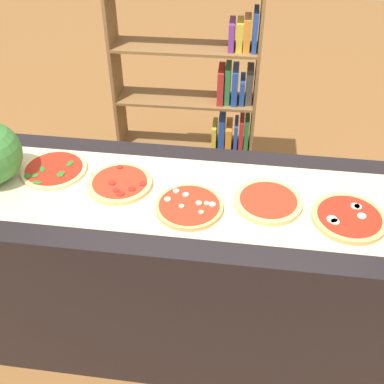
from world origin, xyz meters
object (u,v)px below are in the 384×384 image
pizza_plain_3 (268,202)px  bookshelf (206,107)px  pizza_mozzarella_4 (349,218)px  pizza_pepperoni_1 (120,183)px  pizza_mushroom_2 (189,207)px  pizza_spinach_0 (54,170)px

pizza_plain_3 → bookshelf: bookshelf is taller
pizza_plain_3 → pizza_mozzarella_4: size_ratio=0.96×
pizza_pepperoni_1 → pizza_mushroom_2: 0.35m
pizza_spinach_0 → bookshelf: 1.34m
pizza_mozzarella_4 → pizza_mushroom_2: bearing=-178.5°
pizza_plain_3 → bookshelf: size_ratio=0.20×
pizza_mushroom_2 → pizza_mozzarella_4: same height
pizza_mushroom_2 → pizza_plain_3: size_ratio=0.99×
pizza_spinach_0 → pizza_mushroom_2: 0.68m
pizza_mushroom_2 → pizza_plain_3: 0.34m
bookshelf → pizza_mozzarella_4: bearing=-61.2°
pizza_spinach_0 → pizza_mushroom_2: bearing=-15.2°
pizza_pepperoni_1 → pizza_spinach_0: bearing=169.3°
pizza_spinach_0 → pizza_pepperoni_1: pizza_pepperoni_1 is taller
pizza_spinach_0 → pizza_plain_3: bearing=-5.9°
pizza_spinach_0 → pizza_pepperoni_1: 0.34m
pizza_pepperoni_1 → pizza_mushroom_2: size_ratio=1.01×
pizza_pepperoni_1 → pizza_mushroom_2: pizza_mushroom_2 is taller
pizza_pepperoni_1 → bookshelf: (0.25, 1.23, -0.28)m
pizza_pepperoni_1 → bookshelf: size_ratio=0.20×
pizza_pepperoni_1 → pizza_plain_3: bearing=-3.4°
pizza_pepperoni_1 → pizza_mushroom_2: bearing=-19.4°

